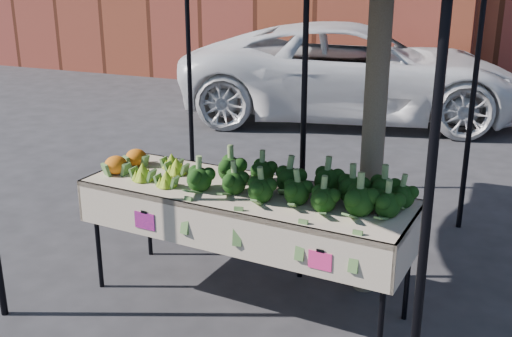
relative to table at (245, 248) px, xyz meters
name	(u,v)px	position (x,y,z in m)	size (l,w,h in m)	color
ground	(229,305)	(-0.10, -0.09, -0.45)	(90.00, 90.00, 0.00)	#272729
table	(245,248)	(0.00, 0.00, 0.00)	(2.46, 1.00, 0.90)	beige
canopy	(264,106)	(-0.10, 0.62, 0.92)	(3.16, 3.16, 2.74)	black
broccoli_heap	(299,180)	(0.39, 0.03, 0.57)	(1.58, 0.55, 0.24)	#10330A
romanesco_cluster	(166,165)	(-0.67, 0.04, 0.54)	(0.42, 0.56, 0.19)	#94C129
cauliflower_pair	(126,159)	(-1.04, 0.07, 0.53)	(0.22, 0.42, 0.17)	orange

